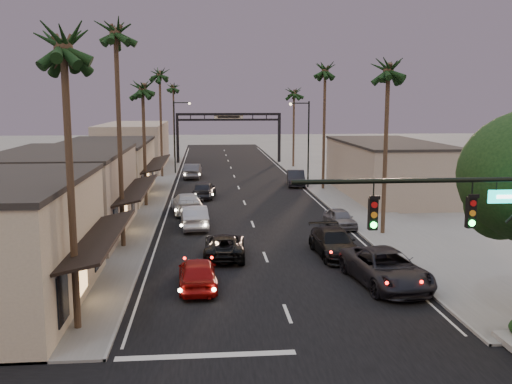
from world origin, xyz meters
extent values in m
plane|color=slate|center=(0.00, 40.00, 0.00)|extent=(200.00, 200.00, 0.00)
cube|color=black|center=(0.00, 45.00, 0.00)|extent=(14.00, 120.00, 0.02)
cube|color=slate|center=(-9.50, 52.00, 0.06)|extent=(5.00, 92.00, 0.12)
cube|color=slate|center=(9.50, 52.00, 0.06)|extent=(5.00, 92.00, 0.12)
cube|color=gray|center=(-13.00, 26.00, 2.75)|extent=(8.00, 14.00, 5.50)
cube|color=tan|center=(-13.00, 42.00, 2.50)|extent=(8.00, 16.00, 5.00)
cube|color=gray|center=(-13.00, 65.00, 3.00)|extent=(8.00, 20.00, 6.00)
cube|color=gray|center=(14.00, 40.00, 2.50)|extent=(8.00, 18.00, 5.00)
cylinder|color=black|center=(3.40, 4.00, 6.60)|extent=(8.40, 0.16, 0.16)
cube|color=black|center=(1.80, 4.00, 5.55)|extent=(0.28, 0.22, 1.00)
cube|color=black|center=(5.00, 4.00, 5.55)|extent=(0.28, 0.22, 1.00)
sphere|color=black|center=(8.20, 8.10, 5.00)|extent=(2.80, 2.80, 2.80)
cube|color=black|center=(-7.40, 70.00, 3.50)|extent=(0.40, 0.40, 7.00)
cube|color=black|center=(7.40, 70.00, 3.50)|extent=(0.40, 0.40, 7.00)
cube|color=black|center=(0.00, 70.00, 7.10)|extent=(15.20, 0.35, 0.35)
cube|color=black|center=(0.00, 70.00, 6.30)|extent=(15.20, 0.30, 0.30)
cube|color=beige|center=(0.00, 69.98, 6.70)|extent=(4.20, 0.12, 1.00)
cylinder|color=black|center=(7.20, 45.00, 4.50)|extent=(0.16, 0.16, 9.00)
cylinder|color=black|center=(6.20, 45.00, 8.80)|extent=(2.00, 0.12, 0.12)
sphere|color=#FFD899|center=(5.30, 45.00, 8.70)|extent=(0.30, 0.30, 0.30)
cylinder|color=black|center=(-7.20, 58.00, 4.50)|extent=(0.16, 0.16, 9.00)
cylinder|color=black|center=(-6.20, 58.00, 8.80)|extent=(2.00, 0.12, 0.12)
sphere|color=#FFD899|center=(-5.30, 58.00, 8.70)|extent=(0.30, 0.30, 0.30)
cylinder|color=#38281C|center=(-8.60, 9.00, 5.50)|extent=(0.28, 0.28, 11.00)
sphere|color=black|center=(-8.60, 9.00, 11.60)|extent=(3.20, 3.20, 3.20)
cylinder|color=#38281C|center=(-8.60, 22.00, 6.50)|extent=(0.28, 0.28, 13.00)
sphere|color=black|center=(-8.60, 22.00, 13.60)|extent=(3.20, 3.20, 3.20)
cylinder|color=#38281C|center=(-8.60, 36.00, 5.00)|extent=(0.28, 0.28, 10.00)
sphere|color=black|center=(-8.60, 36.00, 10.60)|extent=(3.20, 3.20, 3.20)
cylinder|color=#38281C|center=(-8.60, 55.00, 6.00)|extent=(0.28, 0.28, 12.00)
sphere|color=black|center=(-8.60, 55.00, 12.60)|extent=(3.20, 3.20, 3.20)
cylinder|color=#38281C|center=(8.60, 24.00, 5.50)|extent=(0.28, 0.28, 11.00)
sphere|color=black|center=(8.60, 24.00, 11.60)|extent=(3.20, 3.20, 3.20)
cylinder|color=#38281C|center=(8.60, 44.00, 6.00)|extent=(0.28, 0.28, 12.00)
sphere|color=black|center=(8.60, 44.00, 12.60)|extent=(3.20, 3.20, 3.20)
cylinder|color=#38281C|center=(8.60, 64.00, 5.00)|extent=(0.28, 0.28, 10.00)
sphere|color=black|center=(8.60, 64.00, 10.60)|extent=(3.20, 3.20, 3.20)
cylinder|color=#38281C|center=(-8.30, 78.00, 5.50)|extent=(0.28, 0.28, 11.00)
sphere|color=black|center=(-8.30, 78.00, 11.60)|extent=(3.20, 3.20, 3.20)
imported|color=maroon|center=(-3.88, 13.72, 0.78)|extent=(2.02, 4.64, 1.56)
imported|color=black|center=(-2.39, 19.22, 0.70)|extent=(2.52, 5.11, 1.39)
imported|color=#9E9EA3|center=(-4.30, 27.13, 0.83)|extent=(2.19, 5.19, 1.67)
imported|color=#BCBCBC|center=(-4.96, 32.63, 0.83)|extent=(3.00, 5.95, 1.66)
imported|color=black|center=(-3.60, 39.78, 0.81)|extent=(2.47, 4.96, 1.63)
imported|color=#434347|center=(-4.97, 53.79, 0.86)|extent=(2.14, 5.34, 1.72)
imported|color=black|center=(5.41, 13.41, 0.88)|extent=(3.68, 6.62, 1.75)
imported|color=black|center=(4.07, 18.91, 0.79)|extent=(2.49, 5.52, 1.57)
imported|color=#57565C|center=(6.20, 26.40, 0.67)|extent=(2.00, 4.09, 1.34)
imported|color=black|center=(6.20, 46.78, 0.83)|extent=(2.24, 5.20, 1.66)
camera|label=1|loc=(-3.42, -13.17, 9.09)|focal=40.00mm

